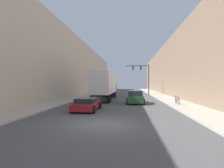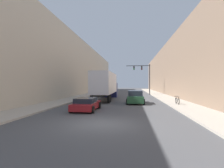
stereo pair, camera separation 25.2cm
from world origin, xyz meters
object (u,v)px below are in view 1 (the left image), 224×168
suv_car (135,97)px  sedan_car (87,104)px  traffic_signal_gantry (143,74)px  parked_bicycle (177,101)px  semi_truck (106,85)px

suv_car → sedan_car: bearing=-125.4°
traffic_signal_gantry → parked_bicycle: bearing=-83.0°
semi_truck → suv_car: semi_truck is taller
semi_truck → parked_bicycle: size_ratio=6.96×
semi_truck → sedan_car: semi_truck is taller
semi_truck → sedan_car: (-0.14, -11.22, -1.75)m
traffic_signal_gantry → semi_truck: bearing=-116.9°
semi_truck → suv_car: bearing=-46.5°
semi_truck → suv_car: size_ratio=2.77×
semi_truck → traffic_signal_gantry: 15.37m
sedan_car → traffic_signal_gantry: bearing=74.2°
sedan_car → traffic_signal_gantry: (7.01, 24.77, 4.13)m
semi_truck → sedan_car: 11.36m
semi_truck → traffic_signal_gantry: bearing=63.1°
traffic_signal_gantry → suv_car: bearing=-97.5°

